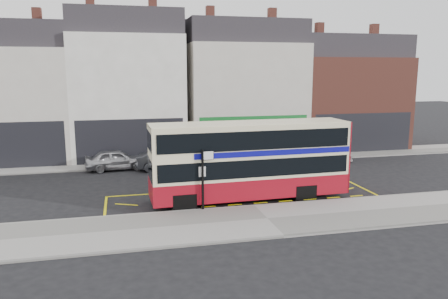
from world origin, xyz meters
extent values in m
plane|color=black|center=(0.00, 0.00, 0.00)|extent=(120.00, 120.00, 0.00)
cube|color=gray|center=(0.00, -2.30, 0.07)|extent=(40.00, 4.00, 0.15)
cube|color=gray|center=(0.00, -0.38, 0.07)|extent=(40.00, 0.15, 0.15)
cube|color=gray|center=(0.00, 11.00, 0.07)|extent=(50.00, 3.00, 0.15)
cube|color=beige|center=(-13.50, 15.00, 4.00)|extent=(8.00, 8.00, 8.00)
cube|color=#28262B|center=(-13.50, 15.00, 8.90)|extent=(8.00, 7.20, 1.80)
cube|color=brown|center=(-11.50, 14.00, 10.20)|extent=(0.60, 0.60, 1.20)
cube|color=black|center=(-13.50, 11.02, 1.60)|extent=(7.36, 0.06, 3.20)
cube|color=black|center=(-13.50, 11.04, 1.40)|extent=(5.60, 0.04, 2.00)
cube|color=white|center=(-5.50, 15.00, 4.50)|extent=(8.00, 8.00, 9.00)
cube|color=#28262B|center=(-5.50, 15.00, 9.90)|extent=(8.00, 7.20, 1.80)
cube|color=brown|center=(-7.90, 14.00, 11.20)|extent=(0.60, 0.60, 1.20)
cube|color=brown|center=(-3.50, 14.00, 11.20)|extent=(0.60, 0.60, 1.20)
cube|color=black|center=(-5.50, 11.02, 1.60)|extent=(7.36, 0.06, 3.20)
cube|color=black|center=(-5.50, 11.04, 1.40)|extent=(5.60, 0.04, 2.00)
cube|color=beige|center=(3.50, 15.00, 4.25)|extent=(9.00, 8.00, 8.50)
cube|color=#28262B|center=(3.50, 15.00, 9.40)|extent=(9.00, 7.20, 1.80)
cube|color=brown|center=(0.80, 14.00, 10.70)|extent=(0.60, 0.60, 1.20)
cube|color=brown|center=(5.75, 14.00, 10.70)|extent=(0.60, 0.60, 1.20)
cube|color=#126925|center=(3.50, 11.02, 1.60)|extent=(8.28, 0.06, 3.20)
cube|color=black|center=(3.50, 11.04, 1.40)|extent=(6.30, 0.04, 2.00)
cube|color=brown|center=(12.50, 15.00, 3.75)|extent=(9.00, 8.00, 7.50)
cube|color=#28262B|center=(12.50, 15.00, 8.40)|extent=(9.00, 7.20, 1.80)
cube|color=brown|center=(9.80, 14.00, 9.70)|extent=(0.60, 0.60, 1.20)
cube|color=brown|center=(14.75, 14.00, 9.70)|extent=(0.60, 0.60, 1.20)
cube|color=black|center=(12.50, 11.02, 1.60)|extent=(8.28, 0.06, 3.20)
cube|color=black|center=(12.50, 11.04, 1.40)|extent=(6.30, 0.04, 2.00)
cube|color=#F3E7B9|center=(0.15, 0.98, 2.15)|extent=(10.03, 2.57, 3.67)
cube|color=maroon|center=(0.15, 0.98, 0.82)|extent=(10.07, 2.61, 1.00)
cube|color=maroon|center=(5.11, 1.13, 2.15)|extent=(0.13, 2.31, 3.67)
cube|color=black|center=(0.15, 0.98, 1.90)|extent=(9.64, 2.62, 0.86)
cube|color=black|center=(0.15, 0.98, 3.26)|extent=(9.64, 2.62, 0.91)
cube|color=#0D0C88|center=(1.06, 1.00, 2.63)|extent=(8.04, 2.56, 0.27)
cube|color=black|center=(-4.81, 0.82, 1.68)|extent=(0.12, 2.09, 1.45)
cube|color=black|center=(-4.81, 0.82, 3.26)|extent=(0.12, 2.09, 0.91)
cube|color=black|center=(-4.80, 0.82, 2.54)|extent=(0.10, 1.59, 0.32)
cube|color=#F3E7B9|center=(0.15, 0.98, 3.94)|extent=(10.03, 2.48, 0.11)
cylinder|color=black|center=(-3.35, -0.14, 0.45)|extent=(0.91, 0.28, 0.91)
cylinder|color=black|center=(-3.41, 1.88, 0.45)|extent=(0.91, 0.28, 0.91)
cylinder|color=black|center=(2.81, 0.04, 0.45)|extent=(0.91, 0.28, 0.91)
cylinder|color=black|center=(2.75, 2.07, 0.45)|extent=(0.91, 0.28, 0.91)
cube|color=black|center=(-2.53, -0.40, 1.56)|extent=(0.10, 0.10, 2.82)
cube|color=white|center=(-2.24, -0.37, 2.69)|extent=(0.51, 0.10, 0.41)
cube|color=white|center=(-2.53, -0.34, 1.94)|extent=(0.33, 0.07, 0.47)
imported|color=#ADADB2|center=(-6.52, 9.57, 0.69)|extent=(4.16, 1.98, 1.37)
imported|color=#393C40|center=(-2.98, 8.56, 0.73)|extent=(4.63, 2.32, 1.46)
imported|color=white|center=(7.92, 8.37, 0.63)|extent=(4.62, 2.67, 1.26)
cylinder|color=#321D16|center=(5.66, 12.04, 1.06)|extent=(0.24, 0.24, 2.12)
camera|label=1|loc=(-6.05, -19.67, 6.59)|focal=35.00mm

